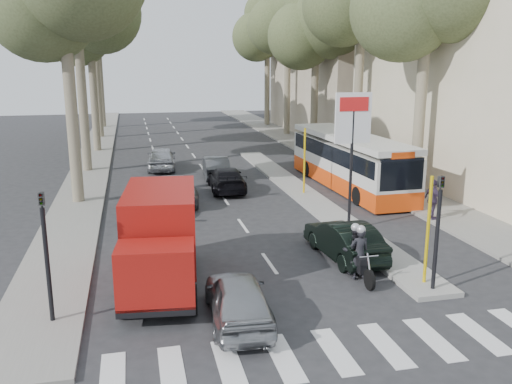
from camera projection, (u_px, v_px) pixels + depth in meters
The scene contains 26 objects.
ground at pixel (313, 284), 16.96m from camera, with size 120.00×120.00×0.00m, color #28282B.
sidewalk_right at pixel (314, 149), 42.51m from camera, with size 3.20×70.00×0.12m, color gray.
median_left at pixel (96, 151), 41.71m from camera, with size 2.40×64.00×0.12m, color gray.
traffic_island at pixel (304, 194), 28.07m from camera, with size 1.50×26.00×0.16m, color gray.
building_far at pixel (354, 48), 50.67m from camera, with size 11.00×20.00×16.00m, color #B7A88E.
billboard at pixel (352, 141), 21.54m from camera, with size 1.50×12.10×5.60m.
traffic_light_island at pixel (439, 214), 15.67m from camera, with size 0.16×0.41×3.60m.
traffic_light_left at pixel (45, 235), 13.76m from camera, with size 0.16×0.41×3.60m.
tree_l_c at pixel (90, 15), 39.52m from camera, with size 7.40×7.20×13.71m.
tree_l_d at pixel (94, 2), 46.66m from camera, with size 7.40×7.20×15.66m.
tree_l_e at pixel (98, 21), 54.46m from camera, with size 7.40×7.20×14.49m.
tree_r_c at pixel (317, 22), 41.39m from camera, with size 7.40×7.20×13.32m.
tree_r_d at pixel (289, 12), 48.66m from camera, with size 7.40×7.20×14.88m.
tree_r_e at pixel (268, 26), 56.42m from camera, with size 7.40×7.20×14.10m.
silver_hatchback at pixel (238, 298), 14.35m from camera, with size 1.56×3.88×1.32m, color #94979B.
dark_hatchback at pixel (344, 240), 19.04m from camera, with size 1.43×4.09×1.35m, color black.
queue_car_a at pixel (172, 188), 26.67m from camera, with size 2.26×4.89×1.36m, color #505458.
queue_car_b at pixel (226, 179), 29.02m from camera, with size 1.78×4.38×1.27m, color black.
queue_car_c at pixel (162, 158), 34.67m from camera, with size 1.74×4.33×1.47m, color #A4A7AC.
queue_car_d at pixel (216, 167), 32.25m from camera, with size 1.38×3.95×1.30m, color #44474B.
queue_car_e at pixel (149, 202), 24.31m from camera, with size 1.74×4.28×1.24m, color black.
red_truck at pixel (160, 238), 16.44m from camera, with size 2.65×5.72×2.95m.
city_bus at pixel (349, 160), 29.50m from camera, with size 2.82×11.30×2.96m.
motorcycle at pixel (357, 253), 17.24m from camera, with size 0.77×2.15×1.83m.
pedestrian_near at pixel (433, 200), 23.28m from camera, with size 1.02×0.50×1.74m, color #3C2E46.
pedestrian_far at pixel (377, 168), 30.51m from camera, with size 1.05×0.47×1.63m, color brown.
Camera 1 is at (-5.31, -15.00, 6.78)m, focal length 38.00 mm.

